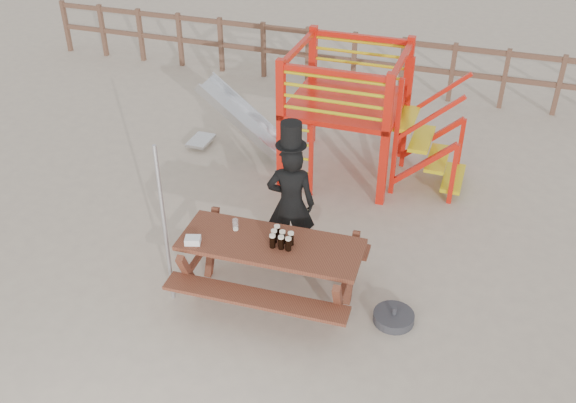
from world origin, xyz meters
The scene contains 10 objects.
ground centered at (0.00, 0.00, 0.00)m, with size 60.00×60.00×0.00m, color #B6A58D.
back_fence centered at (0.00, 7.00, 0.74)m, with size 15.09×0.09×1.20m.
playground_fort centered at (0.12, 3.58, 1.07)m, with size 4.71×1.84×2.10m.
picnic_table centered at (0.18, 0.23, 0.53)m, with size 2.23×1.59×0.84m.
man_with_hat centered at (0.15, 1.08, 0.90)m, with size 0.70×0.53×2.01m.
metal_pole centered at (-0.97, -0.18, 1.07)m, with size 0.05×0.05×2.14m, color #B2B2B7.
parasol_base centered at (1.71, 0.30, 0.06)m, with size 0.49×0.49×0.21m.
paper_bag centered at (-0.68, -0.07, 0.88)m, with size 0.18×0.14×0.08m, color white.
stout_pints centered at (0.31, 0.24, 0.93)m, with size 0.28×0.27×0.17m.
empty_glasses centered at (-0.31, 0.34, 0.91)m, with size 0.07×0.07×0.15m.
Camera 1 is at (2.36, -5.44, 5.36)m, focal length 40.00 mm.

